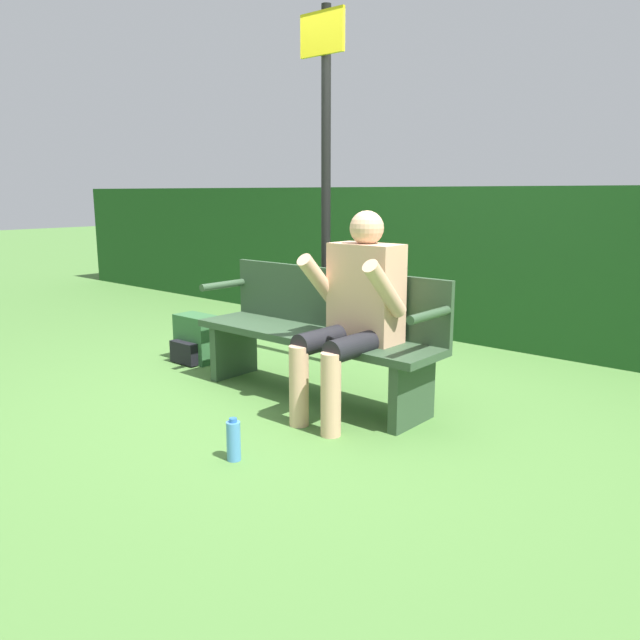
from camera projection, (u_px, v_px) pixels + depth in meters
ground_plane at (313, 397)px, 3.99m from camera, size 40.00×40.00×0.00m
hedge_back at (479, 264)px, 5.50m from camera, size 12.00×0.49×1.34m
park_bench at (319, 331)px, 3.95m from camera, size 1.73×0.43×0.81m
person_seated at (355, 306)px, 3.57m from camera, size 0.56×0.62×1.19m
backpack at (196, 340)px, 4.81m from camera, size 0.35×0.26×0.36m
water_bottle at (234, 440)px, 3.04m from camera, size 0.07×0.07×0.22m
signpost at (325, 166)px, 4.53m from camera, size 0.39×0.09×2.57m
parked_car at (449, 219)px, 16.82m from camera, size 2.40×4.75×1.20m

